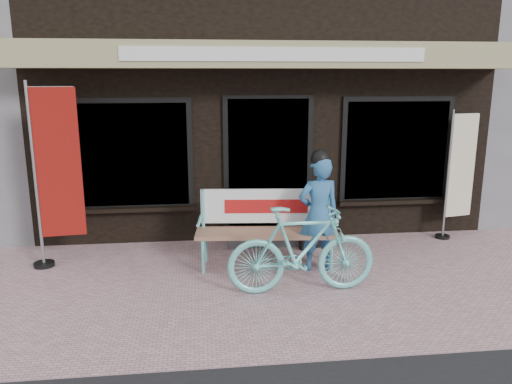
{
  "coord_description": "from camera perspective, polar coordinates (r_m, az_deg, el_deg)",
  "views": [
    {
      "loc": [
        -1.03,
        -5.37,
        2.49
      ],
      "look_at": [
        -0.33,
        0.7,
        1.05
      ],
      "focal_mm": 35.0,
      "sensor_mm": 36.0,
      "label": 1
    }
  ],
  "objects": [
    {
      "name": "ground",
      "position": [
        6.01,
        3.97,
        -11.25
      ],
      "size": [
        70.0,
        70.0,
        0.0
      ],
      "primitive_type": "plane",
      "color": "#C7989F",
      "rests_on": "ground"
    },
    {
      "name": "storefront",
      "position": [
        10.4,
        -0.92,
        16.01
      ],
      "size": [
        7.0,
        6.77,
        6.0
      ],
      "color": "black",
      "rests_on": "ground"
    },
    {
      "name": "bench",
      "position": [
        6.62,
        1.21,
        -3.42
      ],
      "size": [
        1.89,
        0.65,
        1.01
      ],
      "rotation": [
        0.0,
        0.0,
        -0.09
      ],
      "color": "#69CDC9",
      "rests_on": "ground"
    },
    {
      "name": "person",
      "position": [
        6.46,
        7.16,
        -2.24
      ],
      "size": [
        0.58,
        0.42,
        1.58
      ],
      "rotation": [
        0.0,
        0.0,
        0.12
      ],
      "color": "#2D659B",
      "rests_on": "ground"
    },
    {
      "name": "bicycle",
      "position": [
        5.82,
        5.25,
        -6.58
      ],
      "size": [
        1.74,
        0.51,
        1.04
      ],
      "primitive_type": "imported",
      "rotation": [
        0.0,
        0.0,
        1.58
      ],
      "color": "#69CDC9",
      "rests_on": "ground"
    },
    {
      "name": "nobori_red",
      "position": [
        6.92,
        -21.97,
        1.99
      ],
      "size": [
        0.72,
        0.29,
        2.43
      ],
      "rotation": [
        0.0,
        0.0,
        0.1
      ],
      "color": "gray",
      "rests_on": "ground"
    },
    {
      "name": "nobori_cream",
      "position": [
        8.25,
        22.18,
        2.05
      ],
      "size": [
        0.59,
        0.26,
        1.99
      ],
      "rotation": [
        0.0,
        0.0,
        0.2
      ],
      "color": "gray",
      "rests_on": "ground"
    },
    {
      "name": "menu_stand",
      "position": [
        7.31,
        6.68,
        -3.02
      ],
      "size": [
        0.44,
        0.23,
        0.88
      ],
      "rotation": [
        0.0,
        0.0,
        0.33
      ],
      "color": "black",
      "rests_on": "ground"
    }
  ]
}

